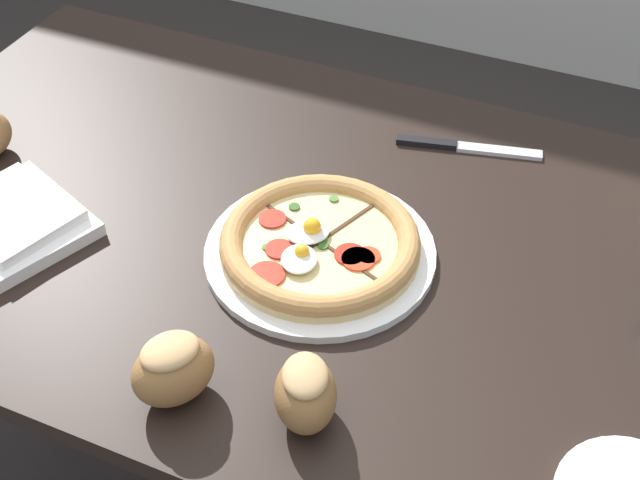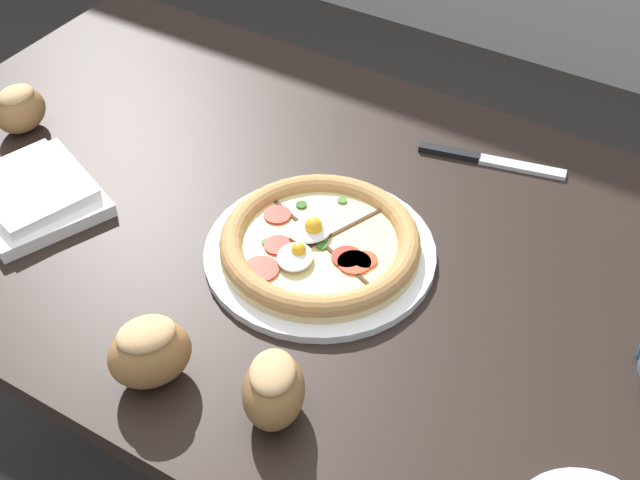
{
  "view_description": "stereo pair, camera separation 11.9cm",
  "coord_description": "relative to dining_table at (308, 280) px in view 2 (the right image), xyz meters",
  "views": [
    {
      "loc": [
        0.39,
        -0.84,
        1.58
      ],
      "look_at": [
        0.04,
        -0.04,
        0.77
      ],
      "focal_mm": 50.0,
      "sensor_mm": 36.0,
      "label": 1
    },
    {
      "loc": [
        0.5,
        -0.78,
        1.58
      ],
      "look_at": [
        0.04,
        -0.04,
        0.77
      ],
      "focal_mm": 50.0,
      "sensor_mm": 36.0,
      "label": 2
    }
  ],
  "objects": [
    {
      "name": "bread_piece_far",
      "position": [
        -0.02,
        -0.32,
        0.15
      ],
      "size": [
        0.12,
        0.12,
        0.09
      ],
      "rotation": [
        0.0,
        0.0,
        1.0
      ],
      "color": "#A3703D",
      "rests_on": "dining_table"
    },
    {
      "name": "bread_piece_near",
      "position": [
        -0.51,
        -0.03,
        0.14
      ],
      "size": [
        0.08,
        0.1,
        0.08
      ],
      "rotation": [
        0.0,
        0.0,
        1.39
      ],
      "color": "olive",
      "rests_on": "dining_table"
    },
    {
      "name": "bread_piece_mid",
      "position": [
        0.13,
        -0.28,
        0.14
      ],
      "size": [
        0.1,
        0.12,
        0.08
      ],
      "rotation": [
        0.0,
        0.0,
        2.03
      ],
      "color": "olive",
      "rests_on": "dining_table"
    },
    {
      "name": "dining_table",
      "position": [
        0.0,
        0.0,
        0.0
      ],
      "size": [
        1.39,
        0.83,
        0.74
      ],
      "color": "black",
      "rests_on": "ground_plane"
    },
    {
      "name": "pizza",
      "position": [
        0.04,
        -0.04,
        0.12
      ],
      "size": [
        0.31,
        0.31,
        0.05
      ],
      "color": "white",
      "rests_on": "dining_table"
    },
    {
      "name": "knife_main",
      "position": [
        0.16,
        0.28,
        0.1
      ],
      "size": [
        0.22,
        0.07,
        0.01
      ],
      "rotation": [
        0.0,
        0.0,
        0.23
      ],
      "color": "silver",
      "rests_on": "dining_table"
    },
    {
      "name": "napkin_folded",
      "position": [
        -0.37,
        -0.16,
        0.12
      ],
      "size": [
        0.25,
        0.23,
        0.04
      ],
      "rotation": [
        0.0,
        0.0,
        -0.39
      ],
      "color": "white",
      "rests_on": "dining_table"
    }
  ]
}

